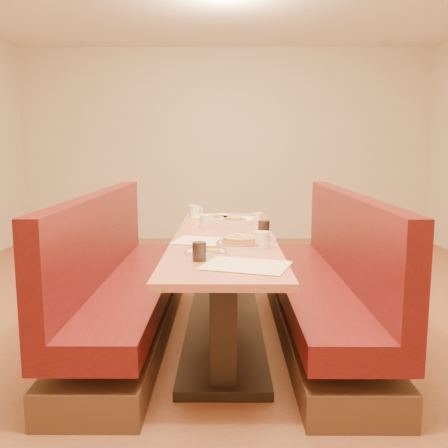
{
  "coord_description": "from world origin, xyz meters",
  "views": [
    {
      "loc": [
        0.02,
        -3.46,
        1.37
      ],
      "look_at": [
        0.0,
        -0.08,
        0.85
      ],
      "focal_mm": 40.0,
      "sensor_mm": 36.0,
      "label": 1
    }
  ],
  "objects_px": {
    "booth_right": "(326,290)",
    "coffee_mug_a": "(263,239)",
    "diner_table": "(224,288)",
    "coffee_mug_b": "(206,221)",
    "coffee_mug_d": "(194,210)",
    "soda_tumbler_mid": "(264,228)",
    "booth_left": "(122,289)",
    "pancake_plate": "(240,242)",
    "eggs_plate": "(205,251)",
    "soda_tumbler_near": "(199,251)",
    "coffee_mug_c": "(259,218)"
  },
  "relations": [
    {
      "from": "coffee_mug_c",
      "to": "coffee_mug_b",
      "type": "bearing_deg",
      "value": -173.85
    },
    {
      "from": "booth_right",
      "to": "coffee_mug_a",
      "type": "relative_size",
      "value": 18.65
    },
    {
      "from": "booth_right",
      "to": "eggs_plate",
      "type": "xyz_separation_m",
      "value": [
        -0.84,
        -0.58,
        0.4
      ]
    },
    {
      "from": "coffee_mug_b",
      "to": "soda_tumbler_mid",
      "type": "distance_m",
      "value": 0.58
    },
    {
      "from": "pancake_plate",
      "to": "coffee_mug_c",
      "type": "height_order",
      "value": "coffee_mug_c"
    },
    {
      "from": "coffee_mug_d",
      "to": "coffee_mug_a",
      "type": "bearing_deg",
      "value": -64.8
    },
    {
      "from": "diner_table",
      "to": "booth_left",
      "type": "xyz_separation_m",
      "value": [
        -0.73,
        0.0,
        -0.01
      ]
    },
    {
      "from": "coffee_mug_b",
      "to": "soda_tumbler_near",
      "type": "relative_size",
      "value": 1.21
    },
    {
      "from": "booth_left",
      "to": "pancake_plate",
      "type": "distance_m",
      "value": 0.99
    },
    {
      "from": "coffee_mug_a",
      "to": "soda_tumbler_mid",
      "type": "distance_m",
      "value": 0.42
    },
    {
      "from": "diner_table",
      "to": "coffee_mug_c",
      "type": "xyz_separation_m",
      "value": [
        0.28,
        0.62,
        0.42
      ]
    },
    {
      "from": "coffee_mug_a",
      "to": "coffee_mug_d",
      "type": "distance_m",
      "value": 1.54
    },
    {
      "from": "coffee_mug_c",
      "to": "soda_tumbler_near",
      "type": "bearing_deg",
      "value": -127.4
    },
    {
      "from": "eggs_plate",
      "to": "soda_tumbler_near",
      "type": "distance_m",
      "value": 0.19
    },
    {
      "from": "booth_left",
      "to": "booth_right",
      "type": "height_order",
      "value": "same"
    },
    {
      "from": "eggs_plate",
      "to": "soda_tumbler_near",
      "type": "bearing_deg",
      "value": -97.39
    },
    {
      "from": "eggs_plate",
      "to": "coffee_mug_c",
      "type": "xyz_separation_m",
      "value": [
        0.39,
        1.21,
        0.03
      ]
    },
    {
      "from": "soda_tumbler_near",
      "to": "soda_tumbler_mid",
      "type": "xyz_separation_m",
      "value": [
        0.41,
        0.78,
        0.0
      ]
    },
    {
      "from": "diner_table",
      "to": "pancake_plate",
      "type": "height_order",
      "value": "pancake_plate"
    },
    {
      "from": "coffee_mug_a",
      "to": "pancake_plate",
      "type": "bearing_deg",
      "value": 164.35
    },
    {
      "from": "pancake_plate",
      "to": "coffee_mug_b",
      "type": "distance_m",
      "value": 0.79
    },
    {
      "from": "pancake_plate",
      "to": "eggs_plate",
      "type": "distance_m",
      "value": 0.32
    },
    {
      "from": "diner_table",
      "to": "coffee_mug_b",
      "type": "xyz_separation_m",
      "value": [
        -0.14,
        0.41,
        0.43
      ]
    },
    {
      "from": "diner_table",
      "to": "coffee_mug_d",
      "type": "bearing_deg",
      "value": 104.79
    },
    {
      "from": "pancake_plate",
      "to": "coffee_mug_d",
      "type": "xyz_separation_m",
      "value": [
        -0.38,
        1.39,
        0.03
      ]
    },
    {
      "from": "coffee_mug_d",
      "to": "soda_tumbler_mid",
      "type": "bearing_deg",
      "value": -56.22
    },
    {
      "from": "coffee_mug_b",
      "to": "soda_tumbler_near",
      "type": "height_order",
      "value": "soda_tumbler_near"
    },
    {
      "from": "diner_table",
      "to": "eggs_plate",
      "type": "xyz_separation_m",
      "value": [
        -0.11,
        -0.58,
        0.39
      ]
    },
    {
      "from": "pancake_plate",
      "to": "eggs_plate",
      "type": "relative_size",
      "value": 1.22
    },
    {
      "from": "diner_table",
      "to": "eggs_plate",
      "type": "distance_m",
      "value": 0.71
    },
    {
      "from": "booth_right",
      "to": "coffee_mug_a",
      "type": "distance_m",
      "value": 0.78
    },
    {
      "from": "coffee_mug_d",
      "to": "soda_tumbler_mid",
      "type": "distance_m",
      "value": 1.18
    },
    {
      "from": "coffee_mug_a",
      "to": "soda_tumbler_near",
      "type": "relative_size",
      "value": 1.27
    },
    {
      "from": "booth_right",
      "to": "coffee_mug_b",
      "type": "bearing_deg",
      "value": 155.17
    },
    {
      "from": "coffee_mug_c",
      "to": "booth_left",
      "type": "bearing_deg",
      "value": -169.25
    },
    {
      "from": "pancake_plate",
      "to": "soda_tumbler_near",
      "type": "distance_m",
      "value": 0.49
    },
    {
      "from": "pancake_plate",
      "to": "coffee_mug_d",
      "type": "height_order",
      "value": "coffee_mug_d"
    },
    {
      "from": "booth_left",
      "to": "diner_table",
      "type": "bearing_deg",
      "value": 0.0
    },
    {
      "from": "diner_table",
      "to": "coffee_mug_a",
      "type": "xyz_separation_m",
      "value": [
        0.24,
        -0.41,
        0.43
      ]
    },
    {
      "from": "coffee_mug_a",
      "to": "eggs_plate",
      "type": "bearing_deg",
      "value": -143.87
    },
    {
      "from": "booth_left",
      "to": "soda_tumbler_mid",
      "type": "xyz_separation_m",
      "value": [
        1.01,
        0.01,
        0.44
      ]
    },
    {
      "from": "soda_tumbler_mid",
      "to": "eggs_plate",
      "type": "bearing_deg",
      "value": -123.25
    },
    {
      "from": "diner_table",
      "to": "soda_tumbler_near",
      "type": "xyz_separation_m",
      "value": [
        -0.13,
        -0.77,
        0.43
      ]
    },
    {
      "from": "coffee_mug_d",
      "to": "soda_tumbler_mid",
      "type": "relative_size",
      "value": 1.16
    },
    {
      "from": "coffee_mug_d",
      "to": "soda_tumbler_near",
      "type": "height_order",
      "value": "soda_tumbler_near"
    },
    {
      "from": "pancake_plate",
      "to": "soda_tumbler_near",
      "type": "height_order",
      "value": "soda_tumbler_near"
    },
    {
      "from": "diner_table",
      "to": "booth_left",
      "type": "height_order",
      "value": "booth_left"
    },
    {
      "from": "diner_table",
      "to": "booth_right",
      "type": "height_order",
      "value": "booth_right"
    },
    {
      "from": "coffee_mug_a",
      "to": "coffee_mug_d",
      "type": "bearing_deg",
      "value": 119.35
    },
    {
      "from": "diner_table",
      "to": "booth_right",
      "type": "relative_size",
      "value": 1.0
    }
  ]
}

